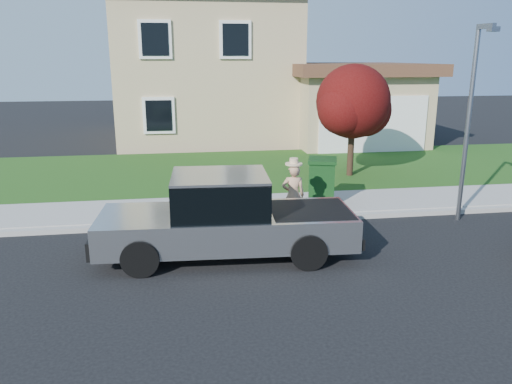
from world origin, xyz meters
TOP-DOWN VIEW (x-y plane):
  - ground at (0.00, 0.00)m, footprint 80.00×80.00m
  - curb at (1.00, 2.90)m, footprint 40.00×0.20m
  - sidewalk at (1.00, 4.00)m, footprint 40.00×2.00m
  - lawn at (1.00, 8.50)m, footprint 40.00×7.00m
  - house at (1.31, 16.38)m, footprint 14.00×11.30m
  - pickup_truck at (-0.52, 0.96)m, footprint 5.30×2.15m
  - woman at (1.24, 2.60)m, footprint 0.59×0.42m
  - ornamental_tree at (4.25, 7.09)m, footprint 2.65×2.39m
  - trash_bin at (2.32, 3.92)m, footprint 0.95×1.02m
  - street_lamp at (5.43, 2.36)m, footprint 0.25×0.61m

SIDE VIEW (x-z plane):
  - ground at x=0.00m, z-range 0.00..0.00m
  - lawn at x=1.00m, z-range 0.00..0.10m
  - curb at x=1.00m, z-range 0.00..0.12m
  - sidewalk at x=1.00m, z-range 0.00..0.15m
  - trash_bin at x=2.32m, z-range 0.16..1.36m
  - woman at x=1.24m, z-range -0.04..1.61m
  - pickup_truck at x=-0.52m, z-range -0.06..1.66m
  - ornamental_tree at x=4.25m, z-range 0.61..4.24m
  - street_lamp at x=5.43m, z-range 0.33..4.98m
  - house at x=1.31m, z-range -0.26..6.59m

